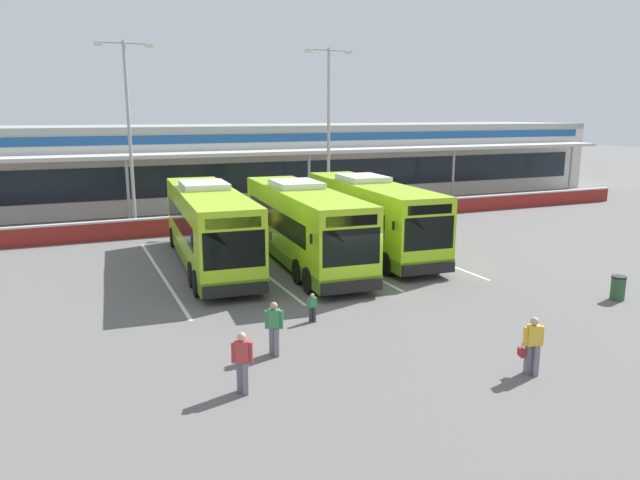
{
  "coord_description": "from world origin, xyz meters",
  "views": [
    {
      "loc": [
        -9.9,
        -19.85,
        6.93
      ],
      "look_at": [
        -0.01,
        3.0,
        1.6
      ],
      "focal_mm": 33.36,
      "sensor_mm": 36.0,
      "label": 1
    }
  ],
  "objects_px": {
    "coach_bus_centre": "(370,216)",
    "pedestrian_near_bin": "(274,327)",
    "coach_bus_leftmost": "(209,228)",
    "coach_bus_left_centre": "(303,226)",
    "lamp_post_west": "(129,124)",
    "pedestrian_in_dark_coat": "(242,361)",
    "litter_bin": "(618,288)",
    "pedestrian_with_handbag": "(532,344)",
    "pedestrian_child": "(312,306)",
    "lamp_post_centre": "(329,123)"
  },
  "relations": [
    {
      "from": "coach_bus_leftmost",
      "to": "pedestrian_child",
      "type": "xyz_separation_m",
      "value": [
        1.42,
        -8.92,
        -1.24
      ]
    },
    {
      "from": "coach_bus_leftmost",
      "to": "pedestrian_child",
      "type": "bearing_deg",
      "value": -80.96
    },
    {
      "from": "coach_bus_left_centre",
      "to": "pedestrian_child",
      "type": "relative_size",
      "value": 12.25
    },
    {
      "from": "coach_bus_leftmost",
      "to": "lamp_post_west",
      "type": "bearing_deg",
      "value": 101.54
    },
    {
      "from": "coach_bus_centre",
      "to": "pedestrian_child",
      "type": "height_order",
      "value": "coach_bus_centre"
    },
    {
      "from": "pedestrian_in_dark_coat",
      "to": "pedestrian_near_bin",
      "type": "distance_m",
      "value": 2.48
    },
    {
      "from": "pedestrian_child",
      "to": "coach_bus_left_centre",
      "type": "bearing_deg",
      "value": 70.51
    },
    {
      "from": "coach_bus_leftmost",
      "to": "pedestrian_in_dark_coat",
      "type": "relative_size",
      "value": 7.59
    },
    {
      "from": "pedestrian_in_dark_coat",
      "to": "litter_bin",
      "type": "height_order",
      "value": "pedestrian_in_dark_coat"
    },
    {
      "from": "pedestrian_near_bin",
      "to": "lamp_post_west",
      "type": "distance_m",
      "value": 22.3
    },
    {
      "from": "coach_bus_leftmost",
      "to": "coach_bus_left_centre",
      "type": "bearing_deg",
      "value": -17.56
    },
    {
      "from": "lamp_post_west",
      "to": "coach_bus_leftmost",
      "type": "bearing_deg",
      "value": -78.46
    },
    {
      "from": "coach_bus_leftmost",
      "to": "pedestrian_near_bin",
      "type": "relative_size",
      "value": 7.59
    },
    {
      "from": "pedestrian_in_dark_coat",
      "to": "lamp_post_west",
      "type": "distance_m",
      "value": 24.16
    },
    {
      "from": "coach_bus_leftmost",
      "to": "coach_bus_left_centre",
      "type": "distance_m",
      "value": 4.31
    },
    {
      "from": "coach_bus_left_centre",
      "to": "pedestrian_in_dark_coat",
      "type": "relative_size",
      "value": 7.59
    },
    {
      "from": "pedestrian_in_dark_coat",
      "to": "lamp_post_centre",
      "type": "height_order",
      "value": "lamp_post_centre"
    },
    {
      "from": "coach_bus_left_centre",
      "to": "lamp_post_centre",
      "type": "bearing_deg",
      "value": 60.2
    },
    {
      "from": "coach_bus_leftmost",
      "to": "lamp_post_centre",
      "type": "distance_m",
      "value": 14.62
    },
    {
      "from": "pedestrian_with_handbag",
      "to": "lamp_post_centre",
      "type": "height_order",
      "value": "lamp_post_centre"
    },
    {
      "from": "pedestrian_with_handbag",
      "to": "litter_bin",
      "type": "bearing_deg",
      "value": 26.26
    },
    {
      "from": "pedestrian_in_dark_coat",
      "to": "pedestrian_child",
      "type": "height_order",
      "value": "pedestrian_in_dark_coat"
    },
    {
      "from": "coach_bus_centre",
      "to": "litter_bin",
      "type": "xyz_separation_m",
      "value": [
        4.75,
        -11.01,
        -1.32
      ]
    },
    {
      "from": "pedestrian_with_handbag",
      "to": "pedestrian_child",
      "type": "distance_m",
      "value": 7.25
    },
    {
      "from": "lamp_post_west",
      "to": "litter_bin",
      "type": "xyz_separation_m",
      "value": [
        15.11,
        -21.76,
        -5.82
      ]
    },
    {
      "from": "coach_bus_centre",
      "to": "lamp_post_centre",
      "type": "relative_size",
      "value": 1.12
    },
    {
      "from": "pedestrian_with_handbag",
      "to": "lamp_post_centre",
      "type": "relative_size",
      "value": 0.15
    },
    {
      "from": "pedestrian_child",
      "to": "lamp_post_west",
      "type": "distance_m",
      "value": 20.56
    },
    {
      "from": "coach_bus_left_centre",
      "to": "lamp_post_west",
      "type": "xyz_separation_m",
      "value": [
        -6.26,
        11.8,
        4.5
      ]
    },
    {
      "from": "pedestrian_in_dark_coat",
      "to": "pedestrian_child",
      "type": "bearing_deg",
      "value": 48.71
    },
    {
      "from": "coach_bus_leftmost",
      "to": "coach_bus_left_centre",
      "type": "xyz_separation_m",
      "value": [
        4.11,
        -1.3,
        0.0
      ]
    },
    {
      "from": "coach_bus_left_centre",
      "to": "pedestrian_in_dark_coat",
      "type": "bearing_deg",
      "value": -118.29
    },
    {
      "from": "pedestrian_in_dark_coat",
      "to": "pedestrian_near_bin",
      "type": "bearing_deg",
      "value": 52.24
    },
    {
      "from": "coach_bus_centre",
      "to": "pedestrian_near_bin",
      "type": "bearing_deg",
      "value": -129.41
    },
    {
      "from": "coach_bus_centre",
      "to": "pedestrian_with_handbag",
      "type": "distance_m",
      "value": 15.14
    },
    {
      "from": "coach_bus_leftmost",
      "to": "pedestrian_in_dark_coat",
      "type": "distance_m",
      "value": 13.27
    },
    {
      "from": "lamp_post_west",
      "to": "lamp_post_centre",
      "type": "xyz_separation_m",
      "value": [
        12.39,
        -1.08,
        0.0
      ]
    },
    {
      "from": "coach_bus_leftmost",
      "to": "litter_bin",
      "type": "distance_m",
      "value": 17.22
    },
    {
      "from": "coach_bus_left_centre",
      "to": "coach_bus_centre",
      "type": "xyz_separation_m",
      "value": [
        4.1,
        1.05,
        0.0
      ]
    },
    {
      "from": "coach_bus_leftmost",
      "to": "lamp_post_west",
      "type": "xyz_separation_m",
      "value": [
        -2.14,
        10.49,
        4.5
      ]
    },
    {
      "from": "pedestrian_in_dark_coat",
      "to": "litter_bin",
      "type": "distance_m",
      "value": 15.28
    },
    {
      "from": "coach_bus_left_centre",
      "to": "litter_bin",
      "type": "distance_m",
      "value": 13.39
    },
    {
      "from": "pedestrian_with_handbag",
      "to": "lamp_post_centre",
      "type": "bearing_deg",
      "value": 78.45
    },
    {
      "from": "coach_bus_centre",
      "to": "lamp_post_centre",
      "type": "xyz_separation_m",
      "value": [
        2.03,
        9.66,
        4.5
      ]
    },
    {
      "from": "pedestrian_child",
      "to": "pedestrian_near_bin",
      "type": "xyz_separation_m",
      "value": [
        -2.11,
        -2.17,
        0.33
      ]
    },
    {
      "from": "pedestrian_with_handbag",
      "to": "coach_bus_centre",
      "type": "bearing_deg",
      "value": 78.67
    },
    {
      "from": "coach_bus_centre",
      "to": "pedestrian_near_bin",
      "type": "height_order",
      "value": "coach_bus_centre"
    },
    {
      "from": "coach_bus_leftmost",
      "to": "coach_bus_centre",
      "type": "relative_size",
      "value": 1.0
    },
    {
      "from": "coach_bus_centre",
      "to": "pedestrian_with_handbag",
      "type": "height_order",
      "value": "coach_bus_centre"
    },
    {
      "from": "coach_bus_centre",
      "to": "lamp_post_centre",
      "type": "height_order",
      "value": "lamp_post_centre"
    }
  ]
}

